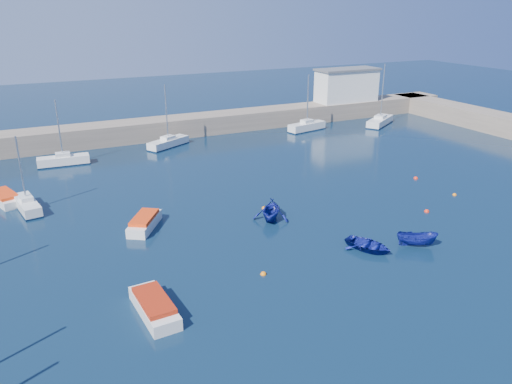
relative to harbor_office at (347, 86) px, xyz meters
name	(u,v)px	position (x,y,z in m)	size (l,w,h in m)	color
ground	(379,296)	(-30.00, -46.00, -5.10)	(220.00, 220.00, 0.00)	#0C2136
back_wall	(169,127)	(-30.00, 0.00, -3.80)	(96.00, 4.50, 2.60)	#786A5B
right_arm	(474,117)	(14.00, -14.00, -3.80)	(4.50, 32.00, 2.60)	#786A5B
harbor_office	(347,86)	(0.00, 0.00, 0.00)	(10.00, 4.00, 5.00)	silver
sailboat_3	(27,205)	(-49.49, -20.78, -4.55)	(2.29, 5.31, 6.89)	silver
sailboat_5	(63,160)	(-45.01, -7.80, -4.50)	(5.77, 1.94, 7.61)	silver
sailboat_6	(168,143)	(-31.78, -5.37, -4.52)	(6.16, 4.50, 8.08)	silver
sailboat_7	(307,126)	(-10.76, -5.55, -4.44)	(6.31, 2.96, 8.18)	silver
sailboat_8	(380,121)	(1.43, -7.26, -4.50)	(7.05, 5.54, 9.27)	silver
motorboat_0	(154,306)	(-43.45, -41.64, -4.59)	(2.02, 4.99, 1.09)	silver
motorboat_1	(145,222)	(-40.90, -29.17, -4.58)	(3.79, 4.65, 1.11)	silver
motorboat_2	(5,198)	(-51.31, -17.68, -4.63)	(3.16, 5.17, 1.00)	silver
dinghy_center	(368,245)	(-26.65, -40.51, -4.72)	(2.60, 3.64, 0.75)	navy
dinghy_left	(271,210)	(-30.66, -32.28, -4.15)	(3.10, 3.59, 1.89)	navy
dinghy_right	(417,239)	(-22.95, -41.67, -4.51)	(1.16, 3.08, 1.19)	navy
buoy_0	(263,274)	(-35.47, -40.34, -5.10)	(0.43, 0.43, 0.43)	orange
buoy_1	(427,212)	(-17.23, -36.82, -5.10)	(0.46, 0.46, 0.46)	red
buoy_2	(454,195)	(-11.74, -34.82, -5.10)	(0.40, 0.40, 0.40)	orange
buoy_3	(264,209)	(-30.04, -29.74, -5.10)	(0.47, 0.47, 0.47)	orange
buoy_4	(416,179)	(-11.65, -29.37, -5.10)	(0.47, 0.47, 0.47)	red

